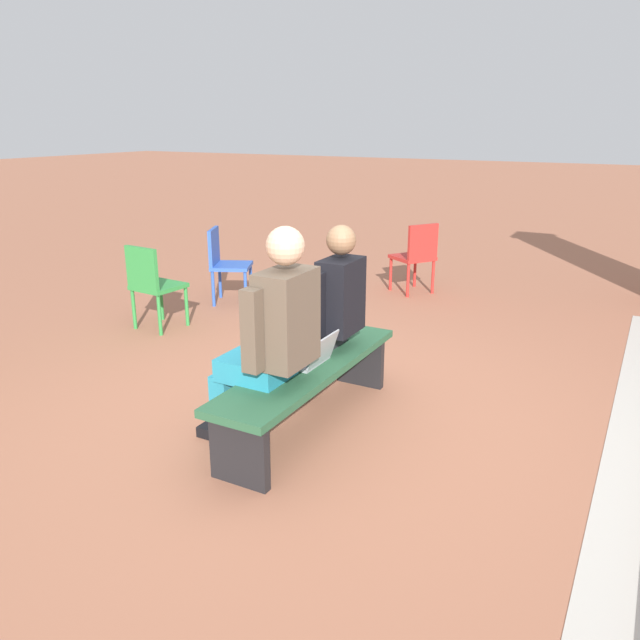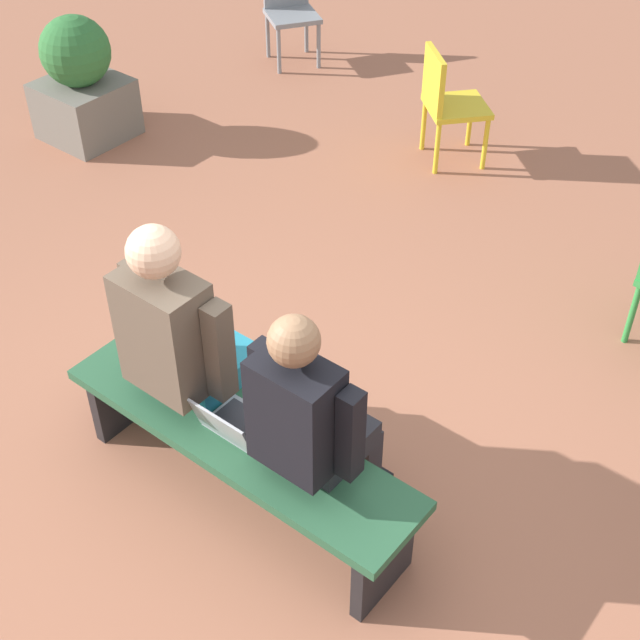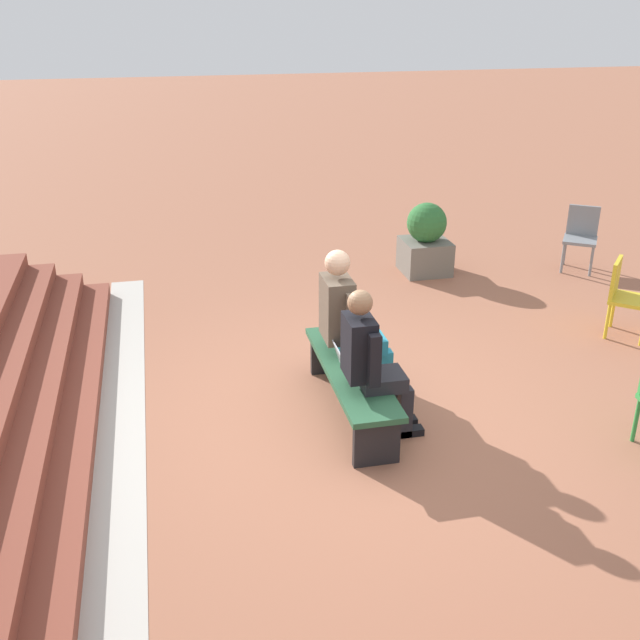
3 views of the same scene
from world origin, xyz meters
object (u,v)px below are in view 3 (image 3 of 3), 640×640
person_student (371,360)px  plastic_chair_foreground (581,234)px  planter (426,241)px  person_adult (350,320)px  bench (351,378)px  plastic_chair_near_bench_left (624,293)px  laptop (350,363)px

person_student → plastic_chair_foreground: 5.16m
planter → person_adult: bearing=148.7°
bench → person_adult: 0.53m
plastic_chair_foreground → plastic_chair_near_bench_left: bearing=161.5°
bench → plastic_chair_near_bench_left: size_ratio=2.14×
bench → plastic_chair_foreground: plastic_chair_foreground is taller
person_student → planter: bearing=-26.2°
person_student → person_adult: size_ratio=0.93×
bench → planter: size_ratio=1.91×
person_adult → planter: person_adult is taller
plastic_chair_foreground → laptop: bearing=127.4°
plastic_chair_near_bench_left → person_student: bearing=112.9°
person_student → person_adult: (0.72, -0.01, 0.04)m
bench → plastic_chair_near_bench_left: plastic_chair_near_bench_left is taller
person_student → plastic_chair_near_bench_left: person_student is taller
laptop → plastic_chair_foreground: plastic_chair_foreground is taller
plastic_chair_near_bench_left → plastic_chair_foreground: bearing=-18.5°
person_adult → planter: bearing=-31.3°
bench → plastic_chair_foreground: 4.97m
person_adult → bench: bearing=168.4°
bench → person_student: person_student is taller
person_student → laptop: size_ratio=4.10×
plastic_chair_near_bench_left → planter: (2.34, 1.38, -0.04)m
bench → planter: 3.83m
bench → laptop: 0.15m
plastic_chair_near_bench_left → laptop: bearing=106.7°
plastic_chair_near_bench_left → planter: planter is taller
bench → laptop: laptop is taller
person_student → laptop: 0.43m
person_student → planter: (3.70, -1.82, -0.27)m
person_adult → laptop: (-0.35, 0.08, -0.24)m
person_adult → laptop: bearing=166.7°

